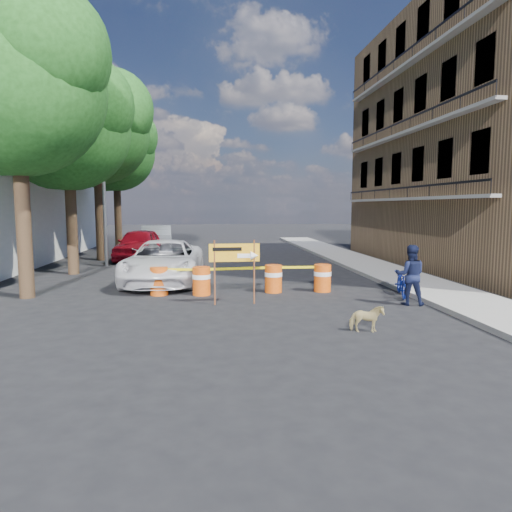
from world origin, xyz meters
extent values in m
plane|color=black|center=(0.00, 0.00, 0.00)|extent=(120.00, 120.00, 0.00)
cube|color=gray|center=(6.20, 6.00, 0.07)|extent=(2.40, 40.00, 0.15)
cube|color=#8D6A48|center=(12.00, 8.00, 6.00)|extent=(8.00, 16.00, 12.00)
cylinder|color=#332316|center=(-6.80, 2.00, 2.52)|extent=(0.44, 0.44, 5.04)
sphere|color=#184313|center=(-6.80, 2.00, 6.30)|extent=(5.20, 5.20, 5.20)
sphere|color=#184313|center=(-5.89, 1.48, 7.20)|extent=(3.90, 3.90, 3.90)
cylinder|color=#332316|center=(-6.80, 7.00, 2.38)|extent=(0.44, 0.44, 4.76)
sphere|color=#184313|center=(-6.80, 7.00, 5.95)|extent=(5.00, 5.00, 5.00)
sphere|color=#184313|center=(-5.92, 6.50, 6.80)|extent=(3.75, 3.75, 3.75)
sphere|color=#184313|center=(-7.55, 7.62, 5.27)|extent=(3.50, 3.50, 3.50)
cylinder|color=#332316|center=(-6.80, 12.00, 2.66)|extent=(0.44, 0.44, 5.32)
sphere|color=#184313|center=(-6.80, 12.00, 6.65)|extent=(5.40, 5.40, 5.40)
sphere|color=#184313|center=(-5.85, 11.46, 7.60)|extent=(4.05, 4.05, 4.05)
sphere|color=#184313|center=(-7.61, 12.68, 5.89)|extent=(3.78, 3.78, 3.78)
cylinder|color=#332316|center=(-6.80, 17.00, 2.46)|extent=(0.44, 0.44, 4.93)
sphere|color=#184313|center=(-6.80, 17.00, 6.16)|extent=(4.80, 4.80, 4.80)
sphere|color=#184313|center=(-5.96, 16.52, 7.04)|extent=(3.60, 3.60, 3.60)
sphere|color=#184313|center=(-7.52, 17.60, 5.46)|extent=(3.36, 3.36, 3.36)
cylinder|color=gray|center=(-6.00, 9.50, 4.00)|extent=(0.16, 0.16, 8.00)
cylinder|color=gray|center=(-5.50, 9.50, 7.90)|extent=(1.00, 0.12, 0.12)
cube|color=silver|center=(-5.00, 9.50, 7.85)|extent=(0.35, 0.18, 0.12)
cylinder|color=#CB440B|center=(-2.79, 2.02, 0.45)|extent=(0.56, 0.56, 0.90)
cylinder|color=white|center=(-2.79, 2.02, 0.60)|extent=(0.58, 0.58, 0.14)
cylinder|color=#CB440B|center=(-1.45, 1.87, 0.45)|extent=(0.56, 0.56, 0.90)
cylinder|color=white|center=(-1.45, 1.87, 0.60)|extent=(0.58, 0.58, 0.14)
cylinder|color=#CB440B|center=(0.89, 2.09, 0.45)|extent=(0.56, 0.56, 0.90)
cylinder|color=white|center=(0.89, 2.09, 0.60)|extent=(0.58, 0.58, 0.14)
cylinder|color=#CB440B|center=(2.53, 2.05, 0.45)|extent=(0.56, 0.56, 0.90)
cylinder|color=white|center=(2.53, 2.05, 0.60)|extent=(0.58, 0.58, 0.14)
cylinder|color=#592D19|center=(-1.06, 0.34, 0.93)|extent=(0.05, 0.05, 1.86)
cylinder|color=#592D19|center=(0.08, 0.38, 0.93)|extent=(0.05, 0.05, 1.86)
cube|color=orange|center=(-0.49, 0.36, 1.50)|extent=(1.45, 0.08, 0.52)
cube|color=white|center=(-0.20, 0.35, 1.41)|extent=(0.41, 0.02, 0.12)
cone|color=white|center=(0.08, 0.36, 1.41)|extent=(0.24, 0.28, 0.27)
cube|color=black|center=(-0.70, 0.33, 1.60)|extent=(0.83, 0.04, 0.10)
imported|color=black|center=(4.50, -0.23, 0.86)|extent=(1.01, 0.89, 1.73)
imported|color=#152CAC|center=(4.80, 0.97, 0.84)|extent=(0.81, 1.01, 1.68)
imported|color=tan|center=(2.27, -2.89, 0.31)|extent=(0.78, 0.44, 0.62)
imported|color=silver|center=(-2.84, 4.38, 0.78)|extent=(2.89, 5.75, 1.56)
imported|color=maroon|center=(-4.80, 11.93, 0.82)|extent=(2.35, 4.97, 1.64)
imported|color=#B1B3B8|center=(-4.30, 15.54, 0.82)|extent=(2.23, 5.14, 1.65)
camera|label=1|loc=(-1.28, -12.55, 2.81)|focal=32.00mm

